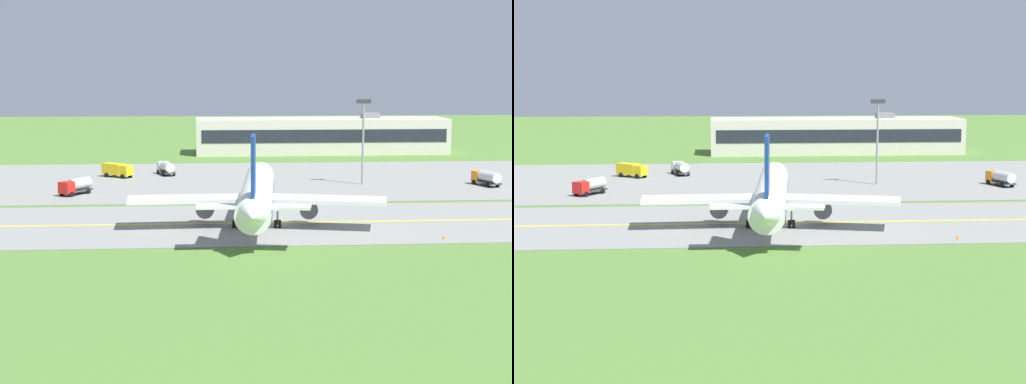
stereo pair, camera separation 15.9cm
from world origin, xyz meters
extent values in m
plane|color=#517A33|center=(0.00, 0.00, 0.00)|extent=(500.00, 500.00, 0.00)
cube|color=gray|center=(0.00, 0.00, 0.05)|extent=(240.00, 28.00, 0.10)
cube|color=gray|center=(10.00, 42.00, 0.05)|extent=(140.00, 52.00, 0.10)
cube|color=yellow|center=(0.00, 0.00, 0.11)|extent=(220.00, 0.60, 0.01)
cylinder|color=white|center=(-1.81, -1.20, 4.20)|extent=(7.46, 34.23, 4.00)
cone|color=white|center=(0.06, 16.90, 4.20)|extent=(4.05, 2.98, 3.80)
cone|color=white|center=(-3.69, -19.50, 4.60)|extent=(3.71, 3.53, 3.40)
cube|color=navy|center=(-1.81, -1.20, 3.70)|extent=(7.26, 31.53, 0.36)
cube|color=#1E232D|center=(-0.17, 14.71, 4.90)|extent=(3.57, 2.14, 0.70)
cube|color=white|center=(-10.49, -2.52, 3.70)|extent=(15.17, 5.35, 0.50)
cylinder|color=#47474C|center=(-8.30, -0.73, 2.30)|extent=(2.64, 3.62, 2.30)
cylinder|color=black|center=(-8.13, 0.86, 2.30)|extent=(2.11, 0.46, 2.10)
cube|color=white|center=(6.42, -4.26, 3.70)|extent=(15.71, 8.26, 0.50)
cylinder|color=#47474C|center=(4.64, -2.07, 2.30)|extent=(2.64, 3.62, 2.30)
cylinder|color=black|center=(4.80, -0.47, 2.30)|extent=(2.11, 0.46, 2.10)
cube|color=navy|center=(-3.35, -16.12, 9.45)|extent=(0.85, 4.42, 6.50)
cube|color=white|center=(-6.55, -15.99, 5.00)|extent=(6.01, 2.41, 0.30)
cube|color=white|center=(-0.18, -16.65, 5.00)|extent=(6.37, 3.58, 0.30)
cylinder|color=slate|center=(-0.48, 11.73, 1.38)|extent=(0.24, 0.24, 1.65)
cylinder|color=black|center=(-0.48, 11.73, 0.55)|extent=(0.46, 1.13, 1.10)
cylinder|color=slate|center=(-4.60, -2.92, 1.38)|extent=(0.24, 0.24, 1.65)
cylinder|color=black|center=(-4.87, -2.90, 0.55)|extent=(0.46, 1.13, 1.10)
cylinder|color=black|center=(-4.33, -2.95, 0.55)|extent=(0.46, 1.13, 1.10)
cylinder|color=slate|center=(0.57, -3.46, 1.38)|extent=(0.24, 0.24, 1.65)
cylinder|color=black|center=(0.30, -3.43, 0.55)|extent=(0.46, 1.13, 1.10)
cylinder|color=black|center=(0.85, -3.49, 0.55)|extent=(0.46, 1.13, 1.10)
cube|color=silver|center=(-15.83, 51.46, 1.50)|extent=(2.45, 2.32, 1.80)
cube|color=#1E232D|center=(-16.06, 52.19, 1.81)|extent=(1.79, 0.67, 0.81)
cylinder|color=silver|center=(-14.93, 48.60, 1.75)|extent=(2.98, 4.55, 1.80)
cube|color=#383838|center=(-14.93, 48.60, 0.72)|extent=(3.27, 4.64, 0.24)
cylinder|color=orange|center=(-15.83, 51.46, 2.50)|extent=(0.20, 0.20, 0.18)
cylinder|color=black|center=(-16.79, 51.16, 0.45)|extent=(0.56, 0.95, 0.90)
cylinder|color=black|center=(-14.88, 51.76, 0.45)|extent=(0.56, 0.95, 0.90)
cylinder|color=black|center=(-15.68, 47.48, 0.45)|extent=(0.56, 0.95, 0.90)
cylinder|color=black|center=(-13.68, 48.11, 0.45)|extent=(0.56, 0.95, 0.90)
cube|color=orange|center=(39.17, 32.98, 1.50)|extent=(2.41, 2.28, 1.80)
cube|color=#1E232D|center=(38.96, 33.72, 1.81)|extent=(1.80, 0.62, 0.81)
cylinder|color=silver|center=(39.99, 30.09, 1.75)|extent=(2.87, 4.53, 1.80)
cube|color=#383838|center=(39.99, 30.09, 0.72)|extent=(3.16, 4.61, 0.24)
cylinder|color=orange|center=(39.17, 32.98, 2.50)|extent=(0.20, 0.20, 0.18)
cylinder|color=black|center=(38.21, 32.71, 0.45)|extent=(0.53, 0.95, 0.90)
cylinder|color=black|center=(40.14, 33.25, 0.45)|extent=(0.53, 0.95, 0.90)
cylinder|color=black|center=(39.21, 29.00, 0.45)|extent=(0.53, 0.95, 0.90)
cylinder|color=black|center=(41.23, 29.57, 0.45)|extent=(0.53, 0.95, 0.90)
cube|color=red|center=(-29.67, 24.19, 1.50)|extent=(2.66, 2.59, 1.80)
cube|color=#1E232D|center=(-30.09, 23.54, 1.81)|extent=(1.61, 1.09, 0.81)
cylinder|color=silver|center=(-28.05, 26.71, 1.75)|extent=(3.78, 4.51, 1.80)
cube|color=#383838|center=(-28.05, 26.71, 0.72)|extent=(4.04, 4.67, 0.24)
cylinder|color=orange|center=(-29.67, 24.19, 2.50)|extent=(0.20, 0.20, 0.18)
cylinder|color=black|center=(-28.83, 23.65, 0.45)|extent=(0.74, 0.92, 0.90)
cylinder|color=black|center=(-30.52, 24.73, 0.45)|extent=(0.74, 0.92, 0.90)
cylinder|color=black|center=(-26.72, 26.85, 0.45)|extent=(0.74, 0.92, 0.90)
cylinder|color=black|center=(-28.48, 27.99, 0.45)|extent=(0.74, 0.92, 0.90)
cube|color=yellow|center=(-22.27, 45.41, 1.50)|extent=(2.64, 2.68, 1.80)
cube|color=#1E232D|center=(-21.65, 44.96, 1.81)|extent=(1.19, 1.55, 0.81)
cube|color=yellow|center=(-24.68, 47.19, 1.60)|extent=(4.63, 4.18, 2.00)
cylinder|color=orange|center=(-22.27, 45.41, 2.50)|extent=(0.20, 0.20, 0.18)
cylinder|color=black|center=(-21.68, 46.21, 0.45)|extent=(0.90, 0.78, 0.90)
cylinder|color=black|center=(-22.86, 44.60, 0.45)|extent=(0.90, 0.78, 0.90)
cylinder|color=black|center=(-24.74, 48.53, 0.45)|extent=(0.90, 0.78, 0.90)
cylinder|color=black|center=(-25.98, 46.84, 0.45)|extent=(0.90, 0.78, 0.90)
cube|color=beige|center=(20.24, 88.97, 4.15)|extent=(59.42, 13.51, 8.31)
cube|color=#1E232D|center=(20.24, 82.16, 4.57)|extent=(57.04, 0.10, 2.99)
cube|color=slate|center=(32.12, 88.97, 8.91)|extent=(4.00, 4.00, 1.20)
cylinder|color=gray|center=(19.02, 34.09, 7.00)|extent=(0.36, 0.36, 14.00)
cube|color=#333333|center=(19.02, 34.09, 14.35)|extent=(2.40, 0.50, 0.70)
cone|color=orange|center=(19.22, -11.72, 0.30)|extent=(0.44, 0.44, 0.60)
camera|label=1|loc=(-9.36, -101.79, 19.50)|focal=56.62mm
camera|label=2|loc=(-9.21, -101.80, 19.50)|focal=56.62mm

